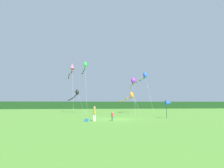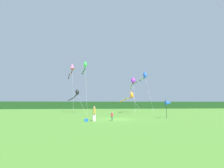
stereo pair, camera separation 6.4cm
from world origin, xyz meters
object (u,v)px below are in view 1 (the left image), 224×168
object	(u,v)px
person_adult	(94,113)
banner_flag_pole	(168,103)
cooler_box	(86,120)
kite_rainbow	(72,68)
kite_black	(76,93)
kite_blue	(143,77)
person_child	(112,116)
kite_orange	(130,96)
kite_purple	(133,82)
kite_green	(85,66)

from	to	relation	value
person_adult	banner_flag_pole	bearing A→B (deg)	15.74
cooler_box	person_adult	bearing A→B (deg)	22.38
person_adult	kite_rainbow	size ratio (longest dim) A/B	0.16
kite_black	kite_blue	world-z (taller)	kite_blue
person_adult	person_child	world-z (taller)	person_adult
kite_rainbow	kite_orange	size ratio (longest dim) A/B	1.75
person_child	banner_flag_pole	distance (m)	9.12
kite_purple	cooler_box	bearing A→B (deg)	-122.38
kite_purple	person_adult	bearing A→B (deg)	-120.26
cooler_box	kite_black	distance (m)	21.24
kite_orange	kite_green	bearing A→B (deg)	-154.66
banner_flag_pole	kite_rainbow	distance (m)	21.83
kite_purple	kite_black	distance (m)	13.82
kite_black	kite_orange	size ratio (longest dim) A/B	1.36
person_child	banner_flag_pole	size ratio (longest dim) A/B	0.42
kite_green	kite_purple	xyz separation A→B (m)	(9.64, -0.21, -2.98)
cooler_box	kite_blue	xyz separation A→B (m)	(11.36, 15.55, 7.59)
banner_flag_pole	kite_blue	distance (m)	13.43
kite_rainbow	kite_green	size ratio (longest dim) A/B	1.03
banner_flag_pole	kite_purple	xyz separation A→B (m)	(-2.73, 10.42, 4.32)
kite_rainbow	kite_blue	distance (m)	15.37
kite_rainbow	kite_black	xyz separation A→B (m)	(0.72, 3.59, -5.26)
person_adult	kite_purple	size ratio (longest dim) A/B	0.24
kite_purple	kite_blue	xyz separation A→B (m)	(2.63, 1.78, 1.29)
kite_green	kite_black	size ratio (longest dim) A/B	1.25
person_child	kite_green	size ratio (longest dim) A/B	0.11
kite_rainbow	kite_purple	size ratio (longest dim) A/B	1.45
kite_rainbow	kite_orange	xyz separation A→B (m)	(13.10, 1.81, -5.85)
person_adult	kite_green	distance (m)	16.13
kite_black	kite_blue	distance (m)	15.69
kite_black	cooler_box	bearing A→B (deg)	-81.41
kite_rainbow	person_adult	bearing A→B (deg)	-74.06
kite_purple	kite_orange	size ratio (longest dim) A/B	1.21
cooler_box	kite_rainbow	distance (m)	19.84
person_child	person_adult	bearing A→B (deg)	176.00
kite_black	kite_orange	world-z (taller)	kite_black
person_adult	cooler_box	size ratio (longest dim) A/B	4.14
person_adult	kite_black	size ratio (longest dim) A/B	0.21
kite_green	banner_flag_pole	bearing A→B (deg)	-40.68
cooler_box	kite_blue	world-z (taller)	kite_blue
kite_black	kite_orange	xyz separation A→B (m)	(12.39, -1.78, -0.58)
person_adult	kite_black	bearing A→B (deg)	101.28
kite_green	kite_blue	distance (m)	12.49
kite_green	kite_blue	size ratio (longest dim) A/B	1.13
banner_flag_pole	kite_black	xyz separation A→B (m)	(-14.57, 17.24, 2.24)
kite_rainbow	kite_purple	distance (m)	13.35
kite_orange	kite_blue	size ratio (longest dim) A/B	0.67
kite_purple	kite_orange	world-z (taller)	kite_purple
person_adult	banner_flag_pole	xyz separation A→B (m)	(10.54, 2.97, 1.17)
cooler_box	kite_black	size ratio (longest dim) A/B	0.05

